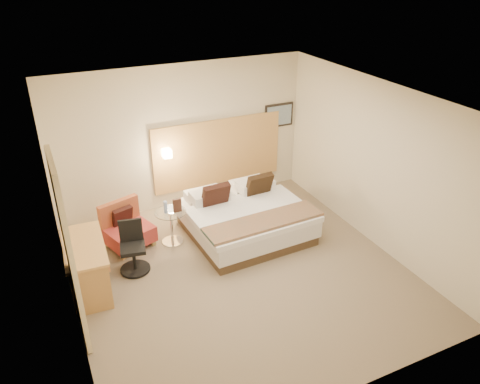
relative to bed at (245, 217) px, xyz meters
name	(u,v)px	position (x,y,z in m)	size (l,w,h in m)	color
floor	(240,273)	(-0.56, -0.99, -0.32)	(4.80, 5.00, 0.02)	#776650
ceiling	(240,100)	(-0.56, -0.99, 2.40)	(4.80, 5.00, 0.02)	white
wall_back	(182,137)	(-0.56, 1.52, 1.04)	(4.80, 0.02, 2.70)	beige
wall_front	(350,303)	(-0.56, -3.50, 1.04)	(4.80, 0.02, 2.70)	beige
wall_left	(60,234)	(-2.97, -0.99, 1.04)	(0.02, 5.00, 2.70)	beige
wall_right	(376,165)	(1.85, -0.99, 1.04)	(0.02, 5.00, 2.70)	beige
headboard_panel	(218,152)	(0.14, 1.48, 0.64)	(2.60, 0.04, 1.30)	tan
art_frame	(279,115)	(1.46, 1.49, 1.19)	(0.62, 0.03, 0.47)	black
art_canvas	(279,115)	(1.46, 1.47, 1.19)	(0.54, 0.01, 0.39)	gray
lamp_arm	(166,152)	(-0.91, 1.43, 0.84)	(0.02, 0.02, 0.12)	silver
lamp_shade	(167,153)	(-0.91, 1.37, 0.84)	(0.15, 0.15, 0.15)	#FDEBC5
curtain	(69,253)	(-2.92, -1.24, 0.91)	(0.06, 0.90, 2.42)	beige
bottle_a	(165,207)	(-1.31, 0.27, 0.38)	(0.06, 0.06, 0.21)	#9CB9F2
menu_folder	(177,205)	(-1.12, 0.23, 0.39)	(0.14, 0.05, 0.23)	#3E2219
bed	(245,217)	(0.00, 0.00, 0.00)	(2.01, 1.96, 0.95)	#463423
lounge_chair	(127,229)	(-1.92, 0.51, -0.01)	(0.87, 0.81, 0.75)	tan
side_table	(171,225)	(-1.23, 0.26, 0.02)	(0.54, 0.54, 0.58)	white
desk	(87,254)	(-2.67, -0.40, 0.29)	(0.62, 1.24, 0.75)	tan
desk_chair	(133,251)	(-1.99, -0.22, 0.03)	(0.54, 0.54, 0.81)	black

